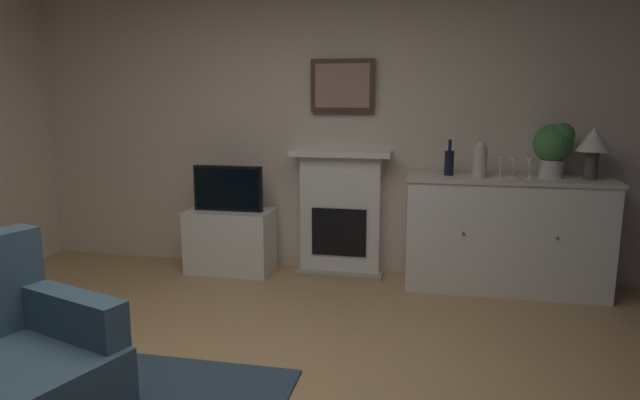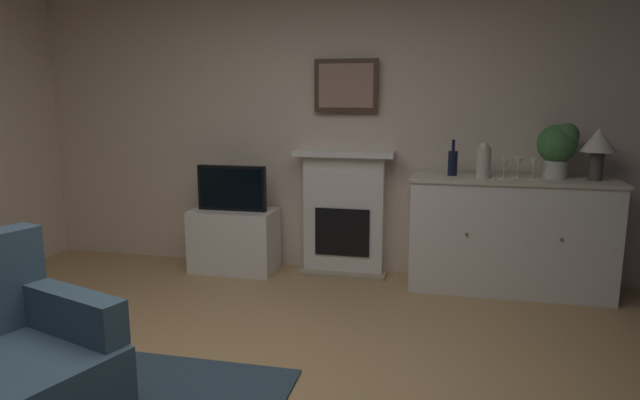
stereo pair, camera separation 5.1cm
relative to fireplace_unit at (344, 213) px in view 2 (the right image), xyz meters
The scene contains 13 objects.
wall_rear 0.89m from the fireplace_unit, 145.71° to the left, with size 5.56×0.06×2.82m, color beige.
fireplace_unit is the anchor object (origin of this frame).
framed_picture 1.10m from the fireplace_unit, 90.00° to the left, with size 0.55×0.04×0.45m.
sideboard_cabinet 1.39m from the fireplace_unit, ahead, with size 1.59×0.49×0.93m.
table_lamp 2.09m from the fireplace_unit, ahead, with size 0.26×0.26×0.40m.
wine_bottle 1.05m from the fireplace_unit, ahead, with size 0.08×0.08×0.29m.
wine_glass_left 1.42m from the fireplace_unit, 10.04° to the right, with size 0.07×0.07×0.16m.
wine_glass_center 1.51m from the fireplace_unit, ahead, with size 0.07×0.07×0.16m.
wine_glass_right 1.62m from the fireplace_unit, ahead, with size 0.07×0.07×0.16m.
vase_decorative 1.28m from the fireplace_unit, 11.21° to the right, with size 0.11×0.11×0.28m.
tv_cabinet 1.02m from the fireplace_unit, behind, with size 0.75×0.42×0.56m.
tv_set 1.01m from the fireplace_unit, 169.23° to the right, with size 0.62×0.07×0.40m.
potted_plant_small 1.82m from the fireplace_unit, ahead, with size 0.30×0.30×0.43m.
Camera 2 is at (1.04, -2.32, 1.58)m, focal length 31.32 mm.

